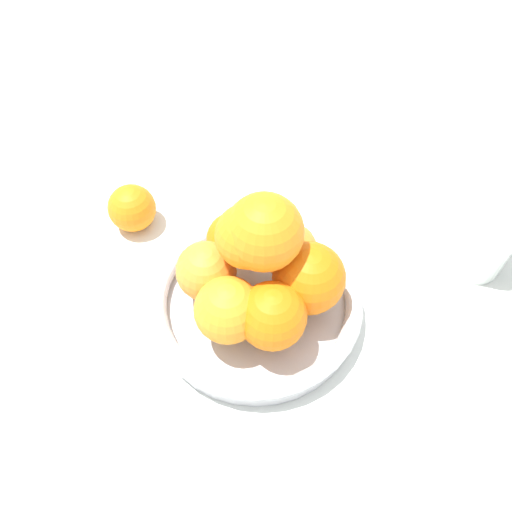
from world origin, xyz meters
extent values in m
plane|color=silver|center=(0.00, 0.00, 0.00)|extent=(4.00, 4.00, 0.00)
cylinder|color=silver|center=(0.00, 0.00, 0.01)|extent=(0.24, 0.24, 0.02)
torus|color=silver|center=(0.00, 0.00, 0.03)|extent=(0.25, 0.25, 0.02)
sphere|color=orange|center=(-0.04, -0.03, 0.07)|extent=(0.07, 0.07, 0.07)
sphere|color=orange|center=(0.01, -0.05, 0.08)|extent=(0.07, 0.07, 0.07)
sphere|color=orange|center=(0.05, -0.02, 0.08)|extent=(0.07, 0.07, 0.07)
sphere|color=orange|center=(0.04, 0.04, 0.08)|extent=(0.08, 0.08, 0.08)
sphere|color=orange|center=(0.00, 0.05, 0.07)|extent=(0.07, 0.07, 0.07)
sphere|color=orange|center=(-0.06, 0.02, 0.07)|extent=(0.07, 0.07, 0.07)
sphere|color=orange|center=(0.00, 0.01, 0.14)|extent=(0.08, 0.08, 0.08)
sphere|color=orange|center=(-0.01, 0.00, 0.13)|extent=(0.07, 0.07, 0.07)
sphere|color=orange|center=(-0.22, -0.02, 0.03)|extent=(0.06, 0.06, 0.06)
cylinder|color=silver|center=(0.14, 0.25, 0.06)|extent=(0.07, 0.07, 0.13)
cube|color=white|center=(0.26, 0.13, 0.00)|extent=(0.17, 0.17, 0.01)
camera|label=1|loc=(0.23, -0.22, 0.52)|focal=35.00mm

